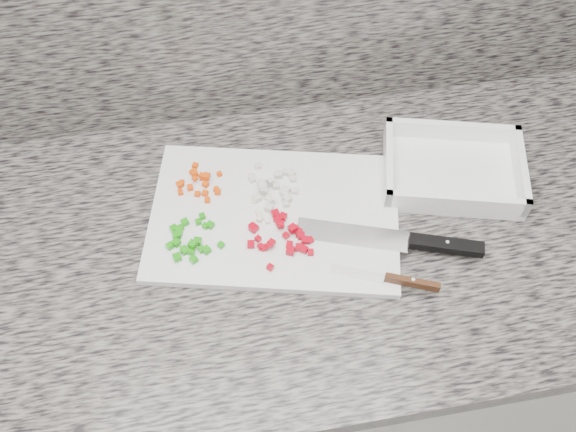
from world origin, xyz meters
name	(u,v)px	position (x,y,z in m)	size (l,w,h in m)	color
cabinet	(257,351)	(0.00, 1.44, 0.43)	(3.92, 0.62, 0.86)	beige
countertop	(246,250)	(0.00, 1.44, 0.88)	(3.96, 0.64, 0.04)	#67615A
cutting_board	(274,217)	(0.06, 1.48, 0.91)	(0.42, 0.28, 0.01)	white
carrot_pile	(199,182)	(-0.06, 1.57, 0.92)	(0.08, 0.09, 0.02)	#E04204
onion_pile	(275,188)	(0.07, 1.53, 0.92)	(0.08, 0.11, 0.02)	beige
green_pepper_pile	(189,240)	(-0.09, 1.45, 0.92)	(0.10, 0.09, 0.02)	#1B910D
red_pepper_pile	(282,235)	(0.06, 1.43, 0.92)	(0.11, 0.11, 0.02)	#B00214
garlic_pile	(265,209)	(0.04, 1.49, 0.92)	(0.04, 0.06, 0.01)	beige
chef_knife	(414,242)	(0.27, 1.39, 0.92)	(0.30, 0.13, 0.02)	silver
paring_knife	(398,280)	(0.23, 1.32, 0.92)	(0.16, 0.08, 0.02)	silver
tray	(452,171)	(0.38, 1.52, 0.92)	(0.28, 0.23, 0.05)	white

